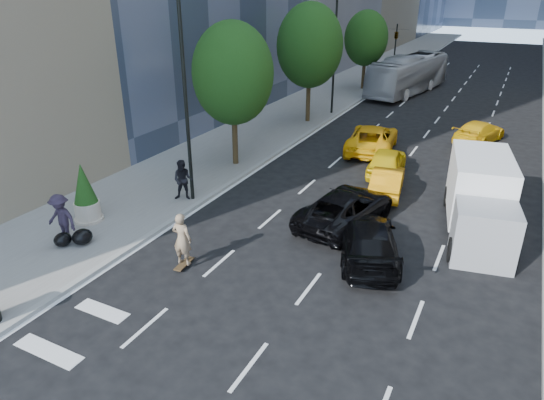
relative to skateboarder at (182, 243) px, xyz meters
The scene contains 22 objects.
ground 3.70m from the skateboarder, 12.36° to the left, with size 160.00×160.00×0.00m, color black.
sidewalk_left 31.27m from the skateboarder, 100.17° to the left, with size 6.00×120.00×0.15m, color slate.
lamp_near 7.36m from the skateboarder, 120.79° to the left, with size 2.13×0.22×10.00m.
lamp_far 23.44m from the skateboarder, 97.11° to the left, with size 2.13×0.22×10.00m.
tree_near 11.18m from the skateboarder, 110.84° to the left, with size 4.20×4.20×7.46m.
tree_mid 20.57m from the skateboarder, 100.65° to the left, with size 4.50×4.50×7.99m.
tree_far 33.17m from the skateboarder, 96.47° to the left, with size 3.90×3.90×6.92m.
traffic_signal 41.00m from the skateboarder, 94.09° to the left, with size 2.48×0.53×5.20m.
skateboarder is the anchor object (origin of this frame).
black_sedan_lincoln 7.01m from the skateboarder, 55.35° to the left, with size 2.45×5.31×1.48m, color black.
black_sedan_mercedes 6.65m from the skateboarder, 32.66° to the left, with size 2.03×5.00×1.45m, color black.
taxi_a 12.90m from the skateboarder, 72.00° to the left, with size 1.69×4.20×1.43m, color #E1BA0B.
taxi_b 10.83m from the skateboarder, 64.37° to the left, with size 1.36×3.91×1.29m, color orange.
taxi_c 15.79m from the skateboarder, 81.94° to the left, with size 2.59×5.63×1.56m, color #FFB70D.
taxi_d 21.78m from the skateboarder, 69.34° to the left, with size 1.88×4.63×1.34m, color yellow.
city_bus 33.30m from the skateboarder, 89.51° to the left, with size 2.79×11.92×3.32m, color #B8B9BE.
box_truck 11.64m from the skateboarder, 40.18° to the left, with size 3.28×6.45×2.94m.
pedestrian_a 5.62m from the skateboarder, 126.16° to the left, with size 0.91×0.71×1.87m, color black.
pedestrian_b 20.29m from the skateboarder, 112.35° to the left, with size 1.18×0.49×2.01m, color black.
pedestrian_c 5.06m from the skateboarder, behind, with size 1.26×0.72×1.95m, color #282030.
planter_shrub 5.67m from the skateboarder, behind, with size 1.05×1.05×2.51m.
garbage_bags 4.57m from the skateboarder, 169.95° to the right, with size 1.22×1.17×0.60m.
Camera 1 is at (6.00, -12.47, 9.25)m, focal length 32.00 mm.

